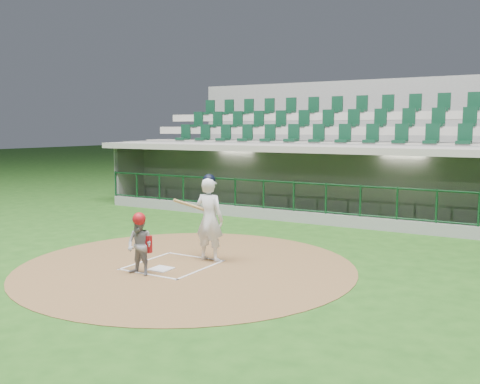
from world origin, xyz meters
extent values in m
plane|color=#1F4B15|center=(0.00, 0.00, 0.00)|extent=(120.00, 120.00, 0.00)
cylinder|color=brown|center=(0.30, -0.20, 0.01)|extent=(7.20, 7.20, 0.01)
cube|color=silver|center=(0.00, -0.70, 0.02)|extent=(0.43, 0.43, 0.02)
cube|color=white|center=(-0.75, -0.30, 0.02)|extent=(0.05, 1.80, 0.01)
cube|color=silver|center=(0.75, -0.30, 0.02)|extent=(0.05, 1.80, 0.01)
cube|color=white|center=(0.00, 0.55, 0.02)|extent=(1.55, 0.05, 0.01)
cube|color=white|center=(0.00, -1.15, 0.02)|extent=(1.55, 0.05, 0.01)
cube|color=slate|center=(0.00, 7.50, -0.55)|extent=(15.00, 3.00, 0.10)
cube|color=gray|center=(0.00, 9.10, 0.85)|extent=(15.00, 0.20, 2.70)
cube|color=beige|center=(0.00, 8.98, 1.10)|extent=(13.50, 0.04, 0.90)
cube|color=slate|center=(-7.50, 7.50, 0.85)|extent=(0.20, 3.00, 2.70)
cube|color=gray|center=(0.00, 7.25, 2.30)|extent=(15.40, 3.50, 0.20)
cube|color=gray|center=(0.00, 5.95, 0.15)|extent=(15.00, 0.15, 0.40)
cube|color=black|center=(0.00, 5.95, 1.73)|extent=(15.00, 0.01, 0.95)
cube|color=brown|center=(0.00, 8.55, -0.28)|extent=(12.75, 0.40, 0.45)
cube|color=white|center=(-3.00, 7.50, 2.17)|extent=(1.30, 0.35, 0.04)
cube|color=white|center=(3.00, 7.50, 2.17)|extent=(1.30, 0.35, 0.04)
imported|color=#A81219|center=(-4.50, 8.48, 0.37)|extent=(1.26, 0.95, 1.74)
imported|color=#B51316|center=(-0.98, 8.27, 0.29)|extent=(0.96, 0.50, 1.57)
imported|color=#B41E13|center=(0.90, 8.23, 0.35)|extent=(0.92, 0.70, 1.70)
cube|color=slate|center=(0.00, 10.75, 1.15)|extent=(17.00, 6.50, 2.50)
cube|color=gray|center=(0.00, 9.25, 2.30)|extent=(16.60, 0.95, 0.30)
cube|color=#AEA79D|center=(0.00, 10.20, 2.85)|extent=(16.60, 0.95, 0.30)
cube|color=#ADA79C|center=(0.00, 11.15, 3.40)|extent=(16.60, 0.95, 0.30)
cube|color=gray|center=(0.00, 14.10, 2.53)|extent=(17.00, 0.25, 5.05)
imported|color=white|center=(0.46, 0.44, 0.94)|extent=(0.69, 0.47, 1.86)
sphere|color=black|center=(0.46, 0.44, 1.81)|extent=(0.28, 0.28, 0.28)
cylinder|color=#AD884F|center=(0.21, 0.19, 1.25)|extent=(0.58, 0.79, 0.39)
imported|color=gray|center=(-0.11, -1.23, 0.61)|extent=(0.58, 0.46, 1.19)
sphere|color=#A71217|center=(-0.11, -1.23, 1.15)|extent=(0.26, 0.26, 0.26)
cube|color=#A21116|center=(-0.11, -1.08, 0.62)|extent=(0.32, 0.10, 0.35)
camera|label=1|loc=(6.91, -9.29, 2.95)|focal=40.00mm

